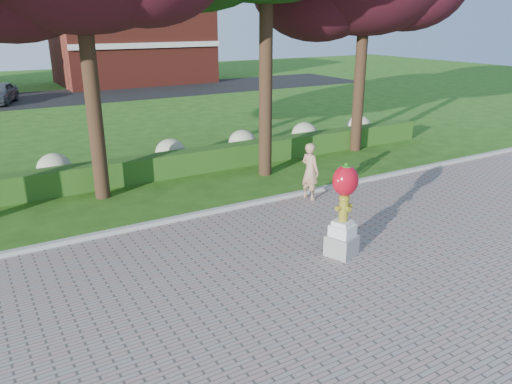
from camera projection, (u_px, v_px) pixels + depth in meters
ground at (261, 259)px, 11.30m from camera, size 100.00×100.00×0.00m
walkway at (389, 354)px, 8.05m from camera, size 40.00×14.00×0.04m
curb at (205, 214)px, 13.71m from camera, size 40.00×0.18×0.15m
lawn_hedge at (154, 167)px, 16.86m from camera, size 24.00×0.70×0.80m
hydrangea_row at (159, 154)px, 17.89m from camera, size 20.10×1.10×0.99m
street at (49, 98)px, 34.04m from camera, size 50.00×8.00×0.02m
building_right at (132, 43)px, 41.72m from camera, size 12.00×8.00×6.40m
hydrant_sculpture at (344, 207)px, 11.03m from camera, size 0.75×0.75×2.18m
woman at (310, 171)px, 14.69m from camera, size 0.51×0.69×1.71m
parked_car at (0, 93)px, 31.63m from camera, size 2.78×4.20×1.33m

